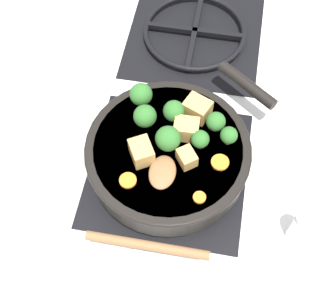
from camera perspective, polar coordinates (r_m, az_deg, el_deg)
name	(u,v)px	position (r m, az deg, el deg)	size (l,w,h in m)	color
ground_plane	(168,169)	(0.93, 0.00, -2.72)	(2.40, 2.40, 0.00)	white
front_burner_grate	(168,166)	(0.92, 0.00, -2.38)	(0.31, 0.31, 0.03)	black
rear_burner_grate	(195,33)	(1.13, 3.26, 13.66)	(0.31, 0.31, 0.03)	black
skillet_pan	(169,154)	(0.88, 0.08, -0.83)	(0.35, 0.38, 0.06)	black
wooden_spoon	(155,210)	(0.79, -1.61, -7.64)	(0.20, 0.18, 0.02)	brown
tofu_cube_center_large	(186,129)	(0.86, 2.24, 2.21)	(0.05, 0.04, 0.04)	tan
tofu_cube_near_handle	(187,158)	(0.83, 2.30, -1.31)	(0.04, 0.03, 0.03)	tan
tofu_cube_east_chunk	(197,109)	(0.88, 3.58, 4.68)	(0.05, 0.04, 0.04)	tan
tofu_cube_west_chunk	(142,152)	(0.83, -3.25, -0.60)	(0.05, 0.04, 0.04)	tan
broccoli_floret_near_spoon	(165,140)	(0.83, -0.31, 0.84)	(0.05, 0.05, 0.05)	#709956
broccoli_floret_center_top	(216,122)	(0.86, 5.84, 3.08)	(0.04, 0.04, 0.04)	#709956
broccoli_floret_east_rim	(145,116)	(0.86, -2.82, 3.76)	(0.04, 0.04, 0.05)	#709956
broccoli_floret_west_rim	(141,95)	(0.89, -3.31, 6.41)	(0.04, 0.04, 0.05)	#709956
broccoli_floret_north_edge	(173,111)	(0.87, 0.59, 4.40)	(0.04, 0.04, 0.05)	#709956
broccoli_floret_south_cluster	(229,135)	(0.85, 7.42, 1.40)	(0.03, 0.03, 0.04)	#709956
broccoli_floret_mid_floret	(200,139)	(0.84, 3.93, 0.93)	(0.03, 0.03, 0.04)	#709956
carrot_slice_orange_thin	(128,180)	(0.82, -4.91, -4.08)	(0.03, 0.03, 0.01)	orange
carrot_slice_near_center	(199,197)	(0.81, 3.85, -6.15)	(0.02, 0.02, 0.01)	orange
carrot_slice_edge_slice	(220,162)	(0.84, 6.36, -1.87)	(0.03, 0.03, 0.01)	orange
salt_shaker	(300,228)	(0.87, 15.83, -9.44)	(0.04, 0.04, 0.09)	white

